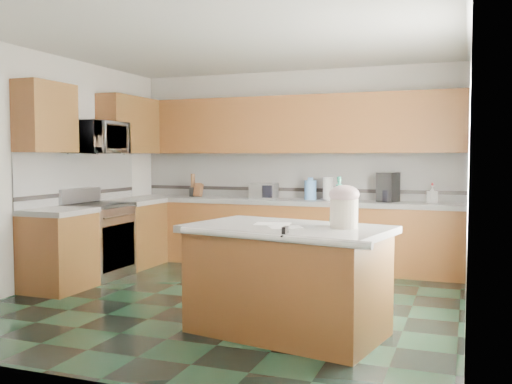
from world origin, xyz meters
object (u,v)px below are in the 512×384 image
at_px(island_top, 287,229).
at_px(knife_block, 198,190).
at_px(coffee_maker, 388,187).
at_px(island_base, 287,283).
at_px(toaster_oven, 264,191).
at_px(treat_jar, 344,213).
at_px(soap_bottle_island, 339,201).

relative_size(island_top, knife_block, 8.63).
xyz_separation_m(island_top, coffee_maker, (0.45, 2.93, 0.22)).
xyz_separation_m(island_base, island_top, (0.00, 0.00, 0.46)).
relative_size(island_base, toaster_oven, 4.28).
relative_size(toaster_oven, coffee_maker, 0.96).
bearing_deg(treat_jar, knife_block, 137.95).
distance_m(treat_jar, coffee_maker, 2.91).
distance_m(soap_bottle_island, knife_block, 3.84).
relative_size(treat_jar, knife_block, 1.24).
xyz_separation_m(soap_bottle_island, knife_block, (-2.67, 2.76, -0.11)).
distance_m(soap_bottle_island, toaster_oven, 3.22).
relative_size(treat_jar, soap_bottle_island, 0.57).
bearing_deg(knife_block, soap_bottle_island, -44.36).
height_order(island_top, knife_block, knife_block).
xyz_separation_m(island_base, soap_bottle_island, (0.41, 0.14, 0.70)).
distance_m(island_base, coffee_maker, 3.04).
height_order(treat_jar, coffee_maker, coffee_maker).
height_order(island_base, coffee_maker, coffee_maker).
bearing_deg(knife_block, coffee_maker, 2.22).
bearing_deg(soap_bottle_island, coffee_maker, 80.77).
bearing_deg(knife_block, treat_jar, -44.90).
distance_m(island_base, knife_block, 3.72).
bearing_deg(toaster_oven, island_top, -70.82).
height_order(soap_bottle_island, toaster_oven, soap_bottle_island).
bearing_deg(island_base, island_top, 0.00).
bearing_deg(toaster_oven, soap_bottle_island, -63.12).
relative_size(soap_bottle_island, toaster_oven, 1.14).
xyz_separation_m(island_base, knife_block, (-2.26, 2.90, 0.59)).
relative_size(soap_bottle_island, knife_block, 2.16).
xyz_separation_m(toaster_oven, coffee_maker, (1.70, 0.03, 0.08)).
xyz_separation_m(treat_jar, soap_bottle_island, (-0.07, 0.12, 0.09)).
bearing_deg(toaster_oven, treat_jar, -63.21).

